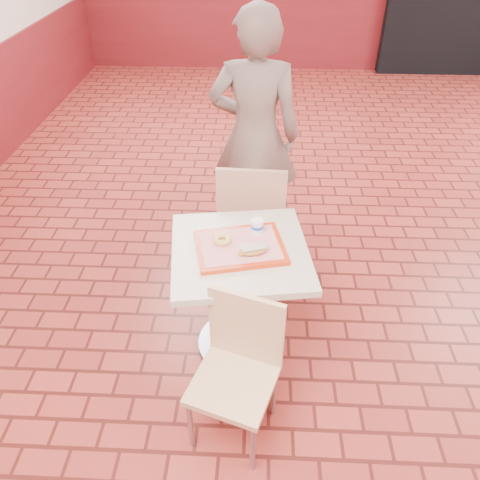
{
  "coord_description": "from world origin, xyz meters",
  "views": [
    {
      "loc": [
        -1.34,
        -2.45,
        2.28
      ],
      "look_at": [
        -1.43,
        -0.53,
        0.81
      ],
      "focal_mm": 35.0,
      "sensor_mm": 36.0,
      "label": 1
    }
  ],
  "objects_px": {
    "main_table": "(240,284)",
    "ring_donut": "(222,239)",
    "long_john_donut": "(253,250)",
    "chair_main_back": "(252,216)",
    "serving_tray": "(240,247)",
    "paper_cup": "(257,226)",
    "chair_main_front": "(238,364)",
    "customer": "(255,136)"
  },
  "relations": [
    {
      "from": "customer",
      "to": "serving_tray",
      "type": "bearing_deg",
      "value": 89.73
    },
    {
      "from": "main_table",
      "to": "customer",
      "type": "xyz_separation_m",
      "value": [
        0.05,
        1.12,
        0.37
      ]
    },
    {
      "from": "ring_donut",
      "to": "chair_main_back",
      "type": "bearing_deg",
      "value": 76.92
    },
    {
      "from": "main_table",
      "to": "ring_donut",
      "type": "xyz_separation_m",
      "value": [
        -0.09,
        0.02,
        0.29
      ]
    },
    {
      "from": "chair_main_back",
      "to": "ring_donut",
      "type": "distance_m",
      "value": 0.7
    },
    {
      "from": "serving_tray",
      "to": "paper_cup",
      "type": "relative_size",
      "value": 5.35
    },
    {
      "from": "main_table",
      "to": "chair_main_back",
      "type": "relative_size",
      "value": 0.81
    },
    {
      "from": "customer",
      "to": "ring_donut",
      "type": "relative_size",
      "value": 18.14
    },
    {
      "from": "chair_main_front",
      "to": "chair_main_back",
      "type": "xyz_separation_m",
      "value": [
        0.03,
        1.15,
        0.07
      ]
    },
    {
      "from": "long_john_donut",
      "to": "chair_main_front",
      "type": "bearing_deg",
      "value": -96.94
    },
    {
      "from": "chair_main_front",
      "to": "paper_cup",
      "type": "height_order",
      "value": "paper_cup"
    },
    {
      "from": "ring_donut",
      "to": "long_john_donut",
      "type": "distance_m",
      "value": 0.19
    },
    {
      "from": "chair_main_front",
      "to": "chair_main_back",
      "type": "distance_m",
      "value": 1.15
    },
    {
      "from": "chair_main_back",
      "to": "serving_tray",
      "type": "distance_m",
      "value": 0.69
    },
    {
      "from": "serving_tray",
      "to": "long_john_donut",
      "type": "xyz_separation_m",
      "value": [
        0.07,
        -0.07,
        0.04
      ]
    },
    {
      "from": "ring_donut",
      "to": "paper_cup",
      "type": "relative_size",
      "value": 1.14
    },
    {
      "from": "paper_cup",
      "to": "serving_tray",
      "type": "bearing_deg",
      "value": -128.64
    },
    {
      "from": "ring_donut",
      "to": "paper_cup",
      "type": "distance_m",
      "value": 0.2
    },
    {
      "from": "chair_main_back",
      "to": "serving_tray",
      "type": "relative_size",
      "value": 2.06
    },
    {
      "from": "ring_donut",
      "to": "main_table",
      "type": "bearing_deg",
      "value": -13.39
    },
    {
      "from": "customer",
      "to": "ring_donut",
      "type": "height_order",
      "value": "customer"
    },
    {
      "from": "long_john_donut",
      "to": "serving_tray",
      "type": "bearing_deg",
      "value": 135.43
    },
    {
      "from": "customer",
      "to": "ring_donut",
      "type": "distance_m",
      "value": 1.11
    },
    {
      "from": "chair_main_front",
      "to": "ring_donut",
      "type": "xyz_separation_m",
      "value": [
        -0.11,
        0.53,
        0.34
      ]
    },
    {
      "from": "paper_cup",
      "to": "ring_donut",
      "type": "bearing_deg",
      "value": -154.69
    },
    {
      "from": "serving_tray",
      "to": "customer",
      "type": "bearing_deg",
      "value": 87.43
    },
    {
      "from": "chair_main_back",
      "to": "ring_donut",
      "type": "bearing_deg",
      "value": 79.6
    },
    {
      "from": "main_table",
      "to": "ring_donut",
      "type": "bearing_deg",
      "value": 166.61
    },
    {
      "from": "chair_main_front",
      "to": "main_table",
      "type": "bearing_deg",
      "value": 110.27
    },
    {
      "from": "main_table",
      "to": "chair_main_back",
      "type": "xyz_separation_m",
      "value": [
        0.05,
        0.64,
        0.01
      ]
    },
    {
      "from": "chair_main_back",
      "to": "paper_cup",
      "type": "height_order",
      "value": "chair_main_back"
    },
    {
      "from": "chair_main_back",
      "to": "ring_donut",
      "type": "xyz_separation_m",
      "value": [
        -0.14,
        -0.62,
        0.28
      ]
    },
    {
      "from": "long_john_donut",
      "to": "chair_main_back",
      "type": "bearing_deg",
      "value": 91.55
    },
    {
      "from": "customer",
      "to": "long_john_donut",
      "type": "height_order",
      "value": "customer"
    },
    {
      "from": "chair_main_back",
      "to": "chair_main_front",
      "type": "bearing_deg",
      "value": 90.99
    },
    {
      "from": "chair_main_back",
      "to": "paper_cup",
      "type": "distance_m",
      "value": 0.62
    },
    {
      "from": "chair_main_back",
      "to": "customer",
      "type": "distance_m",
      "value": 0.59
    },
    {
      "from": "chair_main_front",
      "to": "long_john_donut",
      "type": "relative_size",
      "value": 5.06
    },
    {
      "from": "customer",
      "to": "ring_donut",
      "type": "bearing_deg",
      "value": 84.78
    },
    {
      "from": "customer",
      "to": "main_table",
      "type": "bearing_deg",
      "value": 89.73
    },
    {
      "from": "main_table",
      "to": "ring_donut",
      "type": "height_order",
      "value": "ring_donut"
    },
    {
      "from": "paper_cup",
      "to": "customer",
      "type": "bearing_deg",
      "value": 92.05
    }
  ]
}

